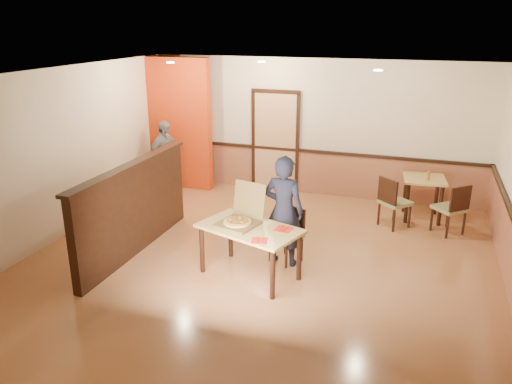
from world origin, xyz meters
TOP-DOWN VIEW (x-y plane):
  - floor at (0.00, 0.00)m, footprint 7.00×7.00m
  - ceiling at (0.00, 0.00)m, footprint 7.00×7.00m
  - wall_back at (0.00, 3.50)m, footprint 7.00×0.00m
  - wall_left at (-3.50, 0.00)m, footprint 0.00×7.00m
  - wainscot_back at (0.00, 3.47)m, footprint 7.00×0.04m
  - chair_rail_back at (0.00, 3.45)m, footprint 7.00×0.06m
  - back_door at (-0.80, 3.46)m, footprint 0.90×0.06m
  - booth_partition at (-2.00, -0.20)m, footprint 0.20×3.10m
  - red_accent_panel at (-2.90, 3.00)m, footprint 1.60×0.20m
  - spot_a at (-2.30, 1.80)m, footprint 0.14×0.14m
  - spot_b at (-0.80, 2.50)m, footprint 0.14×0.14m
  - spot_c at (1.40, 1.50)m, footprint 0.14×0.14m
  - main_table at (-0.01, -0.40)m, footprint 1.59×1.21m
  - diner_chair at (0.38, 0.28)m, footprint 0.56×0.56m
  - side_chair_left at (1.77, 2.10)m, footprint 0.64×0.64m
  - side_chair_right at (2.76, 2.11)m, footprint 0.64×0.64m
  - side_table at (2.26, 2.71)m, footprint 0.81×0.81m
  - diner at (0.32, 0.14)m, footprint 0.64×0.45m
  - passerby at (-2.96, 2.56)m, footprint 0.67×0.98m
  - pizza_box at (-0.19, -0.34)m, footprint 0.65×0.72m
  - pizza at (-0.20, -0.39)m, footprint 0.51×0.51m
  - napkin_near at (0.26, -0.79)m, footprint 0.26×0.26m
  - napkin_far at (0.45, -0.33)m, footprint 0.27×0.27m
  - condiment at (2.32, 2.60)m, footprint 0.06×0.06m

SIDE VIEW (x-z plane):
  - floor at x=0.00m, z-range 0.00..0.00m
  - wainscot_back at x=0.00m, z-range 0.00..0.90m
  - diner_chair at x=0.38m, z-range 0.04..0.88m
  - side_chair_right at x=2.76m, z-range 0.04..0.95m
  - side_chair_left at x=1.77m, z-range 0.04..0.96m
  - side_table at x=2.26m, z-range 0.21..1.00m
  - main_table at x=-0.01m, z-range 0.27..1.03m
  - booth_partition at x=-2.00m, z-range 0.01..1.46m
  - napkin_near at x=0.26m, z-range 0.75..0.77m
  - napkin_far at x=0.45m, z-range 0.75..0.77m
  - passerby at x=-2.96m, z-range 0.00..1.54m
  - pizza at x=-0.20m, z-range 0.79..0.82m
  - pizza_box at x=-0.19m, z-range 0.55..1.10m
  - diner at x=0.32m, z-range 0.00..1.68m
  - condiment at x=2.32m, z-range 0.79..0.95m
  - chair_rail_back at x=0.00m, z-range 0.89..0.95m
  - back_door at x=-0.80m, z-range 0.00..2.10m
  - red_accent_panel at x=-2.90m, z-range 0.01..2.79m
  - wall_back at x=0.00m, z-range -2.10..4.90m
  - wall_left at x=-3.50m, z-range -2.10..4.90m
  - spot_a at x=-2.30m, z-range 2.77..2.79m
  - spot_b at x=-0.80m, z-range 2.77..2.79m
  - spot_c at x=1.40m, z-range 2.77..2.79m
  - ceiling at x=0.00m, z-range 2.80..2.80m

